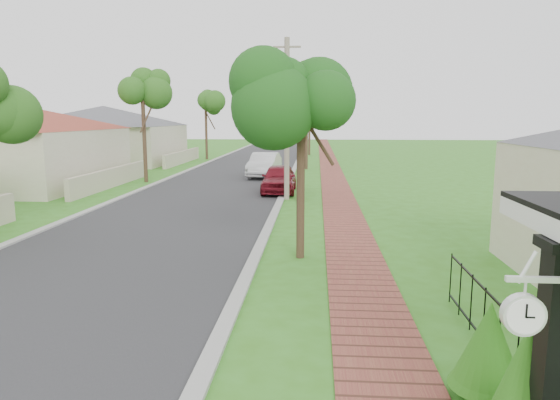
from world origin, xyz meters
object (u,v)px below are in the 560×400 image
at_px(parked_car_white, 264,165).
at_px(near_tree, 301,93).
at_px(utility_pole, 287,119).
at_px(station_clock, 525,311).
at_px(porch_post, 553,378).
at_px(parked_car_red, 279,179).

relative_size(parked_car_white, near_tree, 0.84).
height_order(near_tree, utility_pole, utility_pole).
distance_m(parked_car_white, station_clock, 26.91).
distance_m(porch_post, parked_car_white, 26.59).
bearing_deg(near_tree, parked_car_white, 98.90).
bearing_deg(porch_post, station_clock, -140.64).
bearing_deg(utility_pole, porch_post, -78.18).
height_order(parked_car_red, parked_car_white, parked_car_white).
xyz_separation_m(near_tree, utility_pole, (-0.92, 9.44, -0.67)).
height_order(utility_pole, station_clock, utility_pole).
distance_m(parked_car_white, near_tree, 18.56).
relative_size(near_tree, station_clock, 8.29).
height_order(parked_car_red, station_clock, station_clock).
distance_m(porch_post, near_tree, 9.01).
relative_size(porch_post, utility_pole, 0.36).
distance_m(parked_car_red, near_tree, 12.14).
height_order(porch_post, near_tree, near_tree).
bearing_deg(near_tree, station_clock, -75.05).
bearing_deg(near_tree, parked_car_red, 97.03).
bearing_deg(parked_car_red, station_clock, -79.95).
xyz_separation_m(porch_post, parked_car_white, (-5.55, 26.01, -0.39)).
xyz_separation_m(near_tree, station_clock, (2.24, -8.40, -2.30)).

